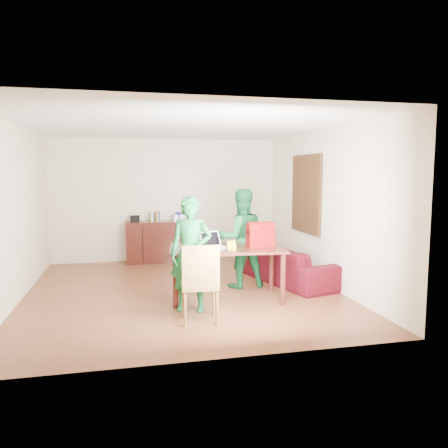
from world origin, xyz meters
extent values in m
cube|color=#441E11|center=(0.00, 0.00, -0.05)|extent=(5.00, 5.50, 0.10)
cube|color=white|center=(0.00, 0.00, 2.75)|extent=(5.00, 5.50, 0.10)
cube|color=beige|center=(0.00, 2.80, 1.35)|extent=(5.00, 0.10, 2.70)
cube|color=beige|center=(0.00, -2.80, 1.35)|extent=(5.00, 0.10, 2.70)
cube|color=beige|center=(-2.55, 0.00, 1.35)|extent=(0.10, 5.50, 2.70)
cube|color=beige|center=(2.55, 0.00, 1.35)|extent=(0.10, 5.50, 2.70)
cube|color=#3F2614|center=(2.46, 0.70, 1.55)|extent=(0.04, 1.28, 1.48)
cube|color=#4D3017|center=(2.43, 0.70, 1.55)|extent=(0.01, 1.18, 1.36)
cube|color=black|center=(-0.20, 2.51, 0.45)|extent=(1.40, 0.45, 0.90)
cube|color=black|center=(-0.70, 2.51, 0.97)|extent=(0.20, 0.14, 0.14)
cube|color=#A6A6AF|center=(0.25, 2.51, 0.97)|extent=(0.24, 0.22, 0.14)
ellipsoid|color=#18229D|center=(0.25, 2.51, 1.08)|extent=(0.14, 0.14, 0.07)
cube|color=black|center=(0.62, -0.60, 0.79)|extent=(1.84, 1.18, 0.04)
cylinder|color=black|center=(-0.22, -0.91, 0.39)|extent=(0.08, 0.08, 0.77)
cylinder|color=black|center=(1.35, -1.10, 0.39)|extent=(0.08, 0.08, 0.77)
cylinder|color=black|center=(-0.12, -0.10, 0.39)|extent=(0.08, 0.08, 0.77)
cylinder|color=black|center=(1.45, -0.29, 0.39)|extent=(0.08, 0.08, 0.77)
cube|color=brown|center=(0.03, -1.53, 0.49)|extent=(0.51, 0.49, 0.05)
cube|color=brown|center=(0.02, -1.74, 0.78)|extent=(0.48, 0.07, 0.54)
imported|color=#145D2D|center=(-0.01, -1.06, 0.82)|extent=(0.69, 0.57, 1.63)
imported|color=#13582A|center=(1.02, 0.07, 0.84)|extent=(0.85, 0.68, 1.68)
cube|color=white|center=(0.44, -0.68, 0.82)|extent=(0.42, 0.37, 0.02)
cube|color=black|center=(0.44, -0.68, 0.95)|extent=(0.36, 0.23, 0.22)
cylinder|color=#5A2814|center=(0.64, -0.91, 0.91)|extent=(0.07, 0.07, 0.19)
cube|color=maroon|center=(1.14, -0.64, 0.96)|extent=(0.41, 0.24, 0.30)
imported|color=#39070E|center=(1.95, 0.26, 0.32)|extent=(1.40, 2.35, 0.64)
camera|label=1|loc=(-0.89, -7.04, 1.94)|focal=35.00mm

